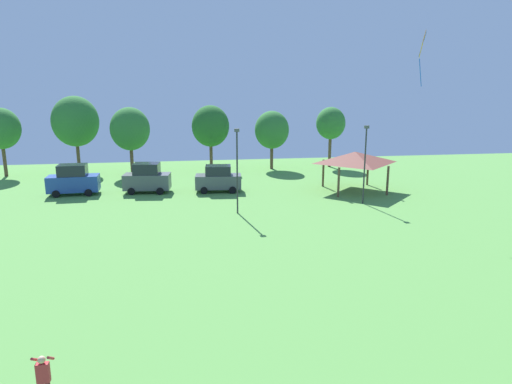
% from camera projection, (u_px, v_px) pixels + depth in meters
% --- Properties ---
extents(person_standing_far_right, '(0.52, 0.49, 1.69)m').
position_uv_depth(person_standing_far_right, '(44.00, 378.00, 13.24)').
color(person_standing_far_right, black).
rests_on(person_standing_far_right, ground).
extents(kite_flying_1, '(0.90, 1.64, 3.70)m').
position_uv_depth(kite_flying_1, '(422.00, 46.00, 30.73)').
color(kite_flying_1, orange).
extents(parked_car_leftmost, '(4.36, 2.22, 2.69)m').
position_uv_depth(parked_car_leftmost, '(73.00, 180.00, 40.08)').
color(parked_car_leftmost, '#234299').
rests_on(parked_car_leftmost, ground).
extents(parked_car_second_from_left, '(4.24, 2.44, 2.67)m').
position_uv_depth(parked_car_second_from_left, '(147.00, 178.00, 40.92)').
color(parked_car_second_from_left, '#4C5156').
rests_on(parked_car_second_from_left, ground).
extents(parked_car_third_from_left, '(4.25, 2.33, 2.41)m').
position_uv_depth(parked_car_third_from_left, '(218.00, 179.00, 41.29)').
color(parked_car_third_from_left, '#4C5156').
rests_on(parked_car_third_from_left, ground).
extents(park_pavilion, '(5.79, 5.74, 3.60)m').
position_uv_depth(park_pavilion, '(355.00, 157.00, 41.28)').
color(park_pavilion, brown).
rests_on(park_pavilion, ground).
extents(light_post_0, '(0.36, 0.20, 6.34)m').
position_uv_depth(light_post_0, '(237.00, 166.00, 33.56)').
color(light_post_0, '#2D2D33').
rests_on(light_post_0, ground).
extents(light_post_1, '(0.36, 0.20, 6.33)m').
position_uv_depth(light_post_1, '(365.00, 160.00, 36.47)').
color(light_post_1, '#2D2D33').
rests_on(light_post_1, ground).
extents(treeline_tree_0, '(3.93, 3.93, 7.26)m').
position_uv_depth(treeline_tree_0, '(1.00, 129.00, 47.63)').
color(treeline_tree_0, brown).
rests_on(treeline_tree_0, ground).
extents(treeline_tree_1, '(5.00, 5.00, 8.42)m').
position_uv_depth(treeline_tree_1, '(75.00, 121.00, 49.83)').
color(treeline_tree_1, brown).
rests_on(treeline_tree_1, ground).
extents(treeline_tree_2, '(4.16, 4.16, 7.27)m').
position_uv_depth(treeline_tree_2, '(130.00, 129.00, 48.53)').
color(treeline_tree_2, brown).
rests_on(treeline_tree_2, ground).
extents(treeline_tree_3, '(4.23, 4.23, 7.35)m').
position_uv_depth(treeline_tree_3, '(211.00, 126.00, 51.63)').
color(treeline_tree_3, brown).
rests_on(treeline_tree_3, ground).
extents(treeline_tree_4, '(3.93, 3.93, 6.70)m').
position_uv_depth(treeline_tree_4, '(272.00, 130.00, 52.43)').
color(treeline_tree_4, brown).
rests_on(treeline_tree_4, ground).
extents(treeline_tree_5, '(3.43, 3.43, 7.08)m').
position_uv_depth(treeline_tree_5, '(331.00, 124.00, 53.73)').
color(treeline_tree_5, brown).
rests_on(treeline_tree_5, ground).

